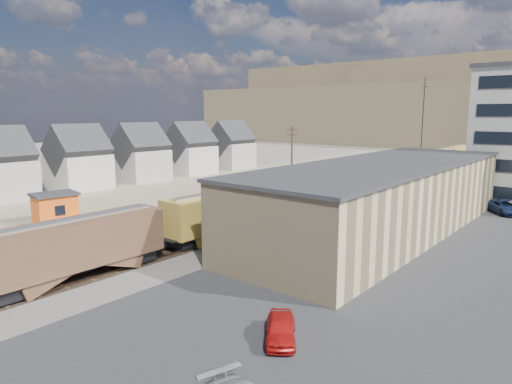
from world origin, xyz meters
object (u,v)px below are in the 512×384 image
Objects in this scene: parked_car_red at (281,329)px; parked_car_blue at (505,207)px; utility_pole_north at (292,155)px; freight_train at (338,183)px; maintenance_shed at (55,208)px.

parked_car_blue is (2.40, 42.70, 0.15)m from parked_car_red.
utility_pole_north is at bearing 88.26° from parked_car_red.
utility_pole_north is 1.69× the size of parked_car_blue.
freight_train reaches higher than parked_car_blue.
utility_pole_north is 51.49m from parked_car_red.
maintenance_shed is at bearing -99.83° from utility_pole_north.
parked_car_red is 0.67× the size of parked_car_blue.
utility_pole_north is at bearing 152.31° from freight_train.
freight_train is at bearing -27.69° from utility_pole_north.
maintenance_shed is (-18.67, -30.31, -1.05)m from freight_train.
maintenance_shed is at bearing -121.63° from freight_train.
freight_train is at bearing 159.34° from parked_car_blue.
freight_train is 23.28× the size of maintenance_shed.
utility_pole_north is 2.51× the size of parked_car_red.
utility_pole_north reaches higher than maintenance_shed.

